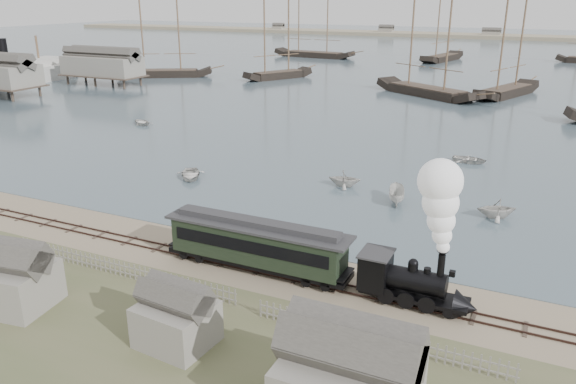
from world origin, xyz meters
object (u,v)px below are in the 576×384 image
at_px(locomotive, 431,245).
at_px(passenger_coach, 257,243).
at_px(beached_dinghy, 213,240).
at_px(steamship, 4,63).

xyz_separation_m(locomotive, passenger_coach, (-12.17, -0.00, -2.20)).
bearing_deg(locomotive, beached_dinghy, 172.77).
xyz_separation_m(passenger_coach, beached_dinghy, (-5.21, 2.21, -1.69)).
distance_m(passenger_coach, beached_dinghy, 5.90).
xyz_separation_m(beached_dinghy, steamship, (-85.63, 51.57, 4.66)).
xyz_separation_m(locomotive, beached_dinghy, (-17.38, 2.21, -3.89)).
bearing_deg(beached_dinghy, locomotive, -103.93).
relative_size(passenger_coach, beached_dinghy, 3.17).
height_order(beached_dinghy, steamship, steamship).
height_order(locomotive, passenger_coach, locomotive).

